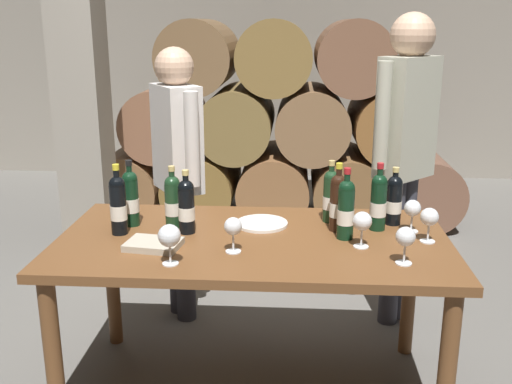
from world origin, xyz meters
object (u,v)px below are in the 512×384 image
at_px(dining_table, 253,257).
at_px(wine_bottle_3, 331,195).
at_px(wine_glass_4, 169,237).
at_px(wine_bottle_4, 118,204).
at_px(sommelier_presenting, 405,142).
at_px(wine_bottle_8, 186,206).
at_px(wine_bottle_5, 173,201).
at_px(wine_glass_2, 412,209).
at_px(wine_glass_0, 405,238).
at_px(wine_glass_1, 429,218).
at_px(serving_plate, 262,224).
at_px(wine_bottle_1, 338,202).
at_px(wine_bottle_0, 346,209).
at_px(tasting_notebook, 154,244).
at_px(wine_glass_3, 233,228).
at_px(wine_glass_5, 362,222).
at_px(taster_seated_left, 178,162).
at_px(wine_bottle_7, 378,201).
at_px(wine_bottle_2, 394,199).
at_px(wine_bottle_6, 131,198).

height_order(dining_table, wine_bottle_3, wine_bottle_3).
distance_m(wine_bottle_3, wine_glass_4, 0.85).
relative_size(wine_bottle_4, sommelier_presenting, 0.18).
bearing_deg(wine_bottle_4, wine_bottle_8, 6.39).
height_order(wine_bottle_5, wine_glass_2, wine_bottle_5).
xyz_separation_m(wine_glass_0, sommelier_presenting, (0.16, 1.00, 0.18)).
distance_m(wine_bottle_4, wine_glass_1, 1.34).
relative_size(wine_glass_0, serving_plate, 0.63).
bearing_deg(wine_bottle_5, sommelier_presenting, 29.28).
height_order(wine_bottle_1, wine_glass_1, wine_bottle_1).
height_order(wine_bottle_0, wine_glass_1, wine_bottle_0).
bearing_deg(tasting_notebook, wine_bottle_8, 69.21).
xyz_separation_m(wine_glass_3, wine_glass_5, (0.53, 0.09, 0.00)).
bearing_deg(taster_seated_left, wine_bottle_0, -38.98).
bearing_deg(wine_glass_1, dining_table, -179.86).
distance_m(wine_bottle_7, wine_glass_4, 0.97).
height_order(wine_glass_3, wine_glass_4, wine_glass_4).
xyz_separation_m(wine_bottle_4, wine_bottle_5, (0.22, 0.10, -0.01)).
xyz_separation_m(wine_bottle_1, wine_glass_0, (0.23, -0.37, -0.03)).
relative_size(dining_table, wine_bottle_8, 5.92).
xyz_separation_m(wine_bottle_0, wine_bottle_5, (-0.77, 0.09, -0.01)).
xyz_separation_m(wine_glass_3, taster_seated_left, (-0.40, 0.89, 0.06)).
height_order(wine_bottle_0, wine_bottle_2, wine_bottle_0).
xyz_separation_m(wine_bottle_8, wine_glass_1, (1.04, -0.05, -0.02)).
bearing_deg(wine_bottle_7, wine_bottle_6, -179.20).
bearing_deg(tasting_notebook, sommelier_presenting, 45.85).
height_order(wine_bottle_1, wine_bottle_2, wine_bottle_1).
relative_size(wine_bottle_1, tasting_notebook, 1.41).
height_order(wine_bottle_1, wine_bottle_4, wine_bottle_4).
distance_m(wine_bottle_1, tasting_notebook, 0.83).
xyz_separation_m(wine_glass_4, sommelier_presenting, (1.06, 1.06, 0.17)).
bearing_deg(tasting_notebook, wine_bottle_3, 36.00).
bearing_deg(wine_bottle_5, wine_bottle_6, 174.63).
bearing_deg(wine_bottle_3, wine_bottle_6, -172.78).
xyz_separation_m(wine_bottle_0, wine_glass_5, (0.06, -0.10, -0.03)).
distance_m(wine_glass_4, sommelier_presenting, 1.51).
height_order(dining_table, serving_plate, serving_plate).
bearing_deg(taster_seated_left, wine_glass_1, -30.62).
height_order(wine_bottle_5, wine_glass_3, wine_bottle_5).
height_order(wine_bottle_8, wine_glass_3, wine_bottle_8).
xyz_separation_m(wine_glass_0, taster_seated_left, (-1.07, 0.97, 0.06)).
relative_size(wine_bottle_3, wine_glass_2, 1.97).
height_order(wine_bottle_2, tasting_notebook, wine_bottle_2).
xyz_separation_m(wine_bottle_4, wine_glass_2, (1.29, 0.11, -0.03)).
relative_size(wine_bottle_1, wine_bottle_7, 1.01).
bearing_deg(sommelier_presenting, taster_seated_left, -178.60).
relative_size(wine_glass_3, tasting_notebook, 0.67).
distance_m(wine_glass_0, wine_glass_4, 0.90).
height_order(dining_table, wine_bottle_7, wine_bottle_7).
bearing_deg(sommelier_presenting, wine_bottle_5, -150.72).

